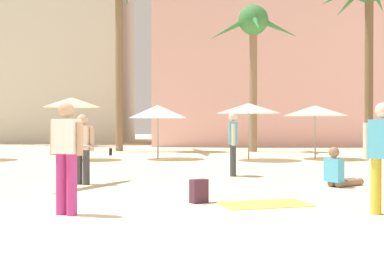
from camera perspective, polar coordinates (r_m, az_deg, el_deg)
The scene contains 15 objects.
ground at distance 7.14m, azimuth -4.11°, elevation -10.85°, with size 120.00×120.00×0.00m, color beige.
hotel_pink at distance 36.76m, azimuth 12.63°, elevation 9.01°, with size 20.81×10.41×13.73m, color beige.
palm_tree_far_left at distance 25.83m, azimuth 19.48°, elevation 13.49°, with size 5.01×4.64×8.82m.
palm_tree_center at distance 25.97m, azimuth 6.97°, elevation 10.52°, with size 4.60×4.62×7.40m.
cafe_umbrella_0 at distance 20.13m, azimuth -13.45°, elevation 2.85°, with size 2.19×2.19×2.43m.
cafe_umbrella_1 at distance 20.65m, azimuth 13.78°, elevation 1.91°, with size 2.55×2.55×2.14m.
cafe_umbrella_2 at distance 20.06m, azimuth -3.88°, elevation 1.87°, with size 2.34×2.34×2.15m.
cafe_umbrella_4 at distance 19.52m, azimuth 6.44°, elevation 2.22°, with size 2.46×2.46×2.20m.
beach_towel at distance 8.92m, azimuth 8.21°, elevation -8.52°, with size 1.55×0.87×0.01m, color #F4CC4C.
backpack at distance 8.99m, azimuth 0.75°, elevation -7.19°, with size 0.35×0.34×0.42m.
person_mid_left at distance 11.76m, azimuth -12.42°, elevation -2.02°, with size 1.70×2.67×1.62m.
person_far_right at distance 8.28m, azimuth 20.79°, elevation -2.69°, with size 0.55×0.43×1.73m.
person_far_left at distance 11.74m, azimuth 16.29°, elevation -4.89°, with size 0.99×0.85×0.89m.
person_near_right at distance 13.54m, azimuth 4.66°, elevation -1.48°, with size 0.25×0.60×1.72m.
person_near_left at distance 7.98m, azimuth -14.03°, elevation -2.75°, with size 0.59×0.36×1.74m.
Camera 1 is at (0.46, -6.99, 1.40)m, focal length 47.13 mm.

